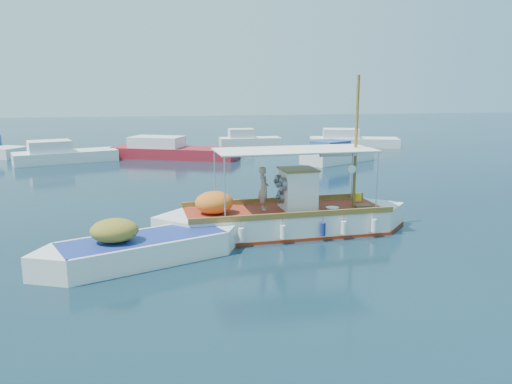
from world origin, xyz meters
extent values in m
plane|color=black|center=(0.00, 0.00, 0.00)|extent=(160.00, 160.00, 0.00)
cube|color=white|center=(0.33, -0.16, 0.34)|extent=(7.33, 2.72, 1.06)
cube|color=white|center=(-3.28, -0.31, 0.34)|extent=(2.41, 2.41, 1.06)
cube|color=white|center=(3.94, 0.00, 0.34)|extent=(2.41, 2.41, 1.06)
cube|color=maroon|center=(0.33, -0.16, 0.02)|extent=(7.43, 2.80, 0.17)
cube|color=maroon|center=(0.33, -0.16, 0.85)|extent=(7.32, 2.53, 0.06)
cube|color=brown|center=(0.28, 1.06, 0.96)|extent=(7.33, 0.41, 0.19)
cube|color=brown|center=(0.38, -1.37, 0.96)|extent=(7.33, 0.41, 0.19)
cube|color=white|center=(0.81, -0.14, 1.59)|extent=(1.21, 1.30, 1.45)
cube|color=brown|center=(0.81, -0.14, 2.34)|extent=(1.31, 1.40, 0.06)
cylinder|color=slate|center=(0.20, -0.47, 1.88)|extent=(0.23, 0.49, 0.48)
cylinder|color=slate|center=(0.17, 0.15, 1.88)|extent=(0.23, 0.49, 0.48)
cylinder|color=slate|center=(0.18, -0.16, 1.35)|extent=(0.23, 0.49, 0.48)
cylinder|color=brown|center=(3.03, -0.04, 3.28)|extent=(0.12, 0.12, 4.82)
cylinder|color=brown|center=(2.26, -0.07, 2.89)|extent=(1.74, 0.15, 0.08)
cylinder|color=silver|center=(-2.12, 0.80, 1.95)|extent=(0.04, 0.04, 2.17)
cylinder|color=silver|center=(-2.03, -1.32, 1.95)|extent=(0.04, 0.04, 2.17)
cylinder|color=silver|center=(3.37, 1.04, 1.95)|extent=(0.04, 0.04, 2.17)
cylinder|color=silver|center=(3.46, -1.08, 1.95)|extent=(0.04, 0.04, 2.17)
cube|color=silver|center=(0.67, -0.14, 3.06)|extent=(5.78, 2.56, 0.04)
ellipsoid|color=orange|center=(-2.27, -0.27, 1.27)|extent=(1.40, 1.20, 0.81)
cube|color=yellow|center=(1.56, 0.43, 1.06)|extent=(0.25, 0.18, 0.39)
cylinder|color=yellow|center=(3.48, 0.65, 1.03)|extent=(0.30, 0.30, 0.33)
cube|color=brown|center=(3.24, -0.42, 0.93)|extent=(0.64, 0.46, 0.12)
cylinder|color=#B2B2B2|center=(1.99, -0.62, 0.93)|extent=(0.50, 0.50, 0.12)
cylinder|color=white|center=(2.49, -1.08, 2.44)|extent=(0.29, 0.04, 0.29)
cylinder|color=white|center=(-1.54, -1.59, 0.43)|extent=(0.20, 0.20, 0.46)
cylinder|color=navy|center=(1.35, -1.46, 0.43)|extent=(0.20, 0.20, 0.46)
cylinder|color=white|center=(3.28, -1.38, 0.43)|extent=(0.20, 0.20, 0.46)
imported|color=#9F9484|center=(-0.44, -0.01, 1.67)|extent=(0.44, 0.61, 1.58)
cube|color=white|center=(-4.71, -2.29, 0.27)|extent=(5.29, 3.60, 0.96)
cube|color=white|center=(-7.00, -3.20, 0.27)|extent=(1.79, 1.79, 0.96)
cube|color=white|center=(-2.42, -1.39, 0.27)|extent=(1.79, 1.79, 0.96)
cube|color=navy|center=(-4.71, -2.29, 0.73)|extent=(5.21, 3.41, 0.05)
ellipsoid|color=olive|center=(-5.50, -2.61, 1.10)|extent=(1.74, 1.60, 0.71)
cube|color=silver|center=(-10.64, 20.18, 0.30)|extent=(7.37, 4.44, 1.00)
cube|color=silver|center=(-11.63, 19.85, 1.20)|extent=(3.28, 2.80, 0.80)
cube|color=maroon|center=(-2.87, 20.89, 0.30)|extent=(9.90, 6.44, 1.00)
cube|color=silver|center=(-4.18, 21.47, 1.20)|extent=(4.47, 3.73, 0.80)
cube|color=silver|center=(8.52, 16.40, 0.30)|extent=(6.00, 4.68, 1.00)
cube|color=#284888|center=(7.78, 15.99, 1.20)|extent=(2.89, 2.74, 0.80)
cube|color=silver|center=(13.36, 25.33, 0.30)|extent=(8.31, 4.82, 1.00)
cube|color=silver|center=(12.22, 25.68, 1.20)|extent=(3.67, 3.05, 0.80)
cube|color=silver|center=(4.16, 27.45, 0.30)|extent=(5.52, 2.06, 1.00)
cube|color=silver|center=(3.33, 27.46, 1.20)|extent=(2.22, 1.73, 0.80)
camera|label=1|loc=(-4.15, -17.32, 5.23)|focal=35.00mm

